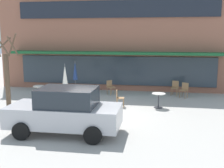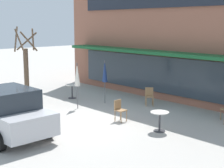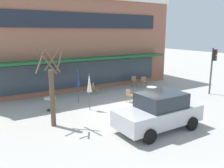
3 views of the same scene
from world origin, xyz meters
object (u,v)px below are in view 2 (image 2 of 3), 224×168
(cafe_chair_1, at_px, (119,109))
(parked_sedan, at_px, (7,112))
(cafe_table_streetside, at_px, (160,118))
(patio_umbrella_green_folded, at_px, (77,75))
(cafe_chair_0, at_px, (149,95))
(patio_umbrella_cream_folded, at_px, (105,71))
(cafe_table_near_wall, at_px, (72,89))
(street_tree, at_px, (26,69))

(cafe_chair_1, bearing_deg, parked_sedan, -107.94)
(cafe_table_streetside, relative_size, patio_umbrella_green_folded, 0.35)
(cafe_chair_1, bearing_deg, cafe_chair_0, 108.34)
(patio_umbrella_green_folded, distance_m, patio_umbrella_cream_folded, 1.70)
(patio_umbrella_cream_folded, relative_size, parked_sedan, 0.52)
(cafe_table_near_wall, bearing_deg, patio_umbrella_cream_folded, 15.85)
(patio_umbrella_cream_folded, bearing_deg, cafe_table_near_wall, -164.15)
(cafe_table_near_wall, bearing_deg, parked_sedan, -57.04)
(cafe_table_streetside, bearing_deg, cafe_chair_1, -175.62)
(parked_sedan, bearing_deg, patio_umbrella_cream_folded, 103.74)
(cafe_table_streetside, distance_m, patio_umbrella_green_folded, 5.04)
(cafe_table_near_wall, relative_size, patio_umbrella_cream_folded, 0.35)
(patio_umbrella_green_folded, bearing_deg, cafe_chair_0, 57.70)
(patio_umbrella_green_folded, relative_size, patio_umbrella_cream_folded, 1.00)
(cafe_chair_1, bearing_deg, cafe_table_streetside, 4.38)
(cafe_table_streetside, bearing_deg, street_tree, -169.32)
(patio_umbrella_green_folded, bearing_deg, cafe_chair_1, 0.34)
(patio_umbrella_cream_folded, height_order, parked_sedan, patio_umbrella_cream_folded)
(parked_sedan, bearing_deg, cafe_chair_1, 72.06)
(cafe_chair_1, bearing_deg, patio_umbrella_green_folded, -179.66)
(cafe_chair_0, bearing_deg, cafe_chair_1, -71.66)
(cafe_chair_1, relative_size, street_tree, 0.23)
(patio_umbrella_green_folded, relative_size, parked_sedan, 0.52)
(patio_umbrella_green_folded, height_order, patio_umbrella_cream_folded, same)
(cafe_table_streetside, relative_size, patio_umbrella_cream_folded, 0.35)
(cafe_chair_1, bearing_deg, patio_umbrella_cream_folded, 149.43)
(patio_umbrella_green_folded, height_order, cafe_chair_0, patio_umbrella_green_folded)
(cafe_table_streetside, distance_m, parked_sedan, 5.62)
(cafe_table_streetside, xyz_separation_m, patio_umbrella_green_folded, (-4.91, -0.17, 1.11))
(cafe_chair_0, height_order, street_tree, street_tree)
(patio_umbrella_cream_folded, relative_size, street_tree, 0.57)
(cafe_chair_0, distance_m, parked_sedan, 7.28)
(cafe_table_near_wall, bearing_deg, cafe_chair_0, 25.65)
(cafe_chair_0, xyz_separation_m, street_tree, (-4.49, -4.23, 1.24))
(parked_sedan, bearing_deg, patio_umbrella_green_folded, 109.24)
(cafe_table_near_wall, distance_m, patio_umbrella_green_folded, 2.55)
(cafe_table_near_wall, distance_m, patio_umbrella_cream_folded, 2.39)
(patio_umbrella_green_folded, relative_size, cafe_chair_1, 2.47)
(cafe_chair_0, bearing_deg, parked_sedan, -93.17)
(cafe_table_near_wall, xyz_separation_m, cafe_table_streetside, (6.91, -0.95, 0.00))
(cafe_chair_1, distance_m, street_tree, 5.75)
(cafe_table_streetside, relative_size, cafe_chair_0, 0.85)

